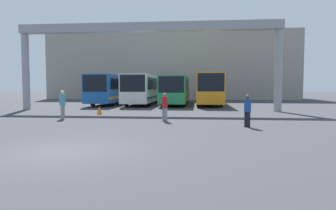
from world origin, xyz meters
TOP-DOWN VIEW (x-y plane):
  - ground_plane at (0.00, 0.00)m, footprint 200.00×200.00m
  - building_backdrop at (0.00, 41.51)m, footprint 38.26×12.00m
  - overhead_gantry at (0.00, 15.58)m, footprint 21.51×0.80m
  - bus_slot_0 at (-5.33, 23.82)m, footprint 2.52×11.32m
  - bus_slot_1 at (-1.78, 23.47)m, footprint 2.60×10.62m
  - bus_slot_2 at (1.78, 23.89)m, footprint 2.57×11.47m
  - bus_slot_3 at (5.33, 24.35)m, footprint 2.62×12.38m
  - pedestrian_near_right at (-4.09, 8.83)m, footprint 0.36×0.36m
  - pedestrian_far_center at (6.58, 6.17)m, footprint 0.33×0.33m
  - pedestrian_near_left at (2.28, 8.18)m, footprint 0.34×0.34m
  - traffic_cone at (-2.81, 11.91)m, footprint 0.41×0.41m

SIDE VIEW (x-z plane):
  - ground_plane at x=0.00m, z-range 0.00..0.00m
  - traffic_cone at x=-2.81m, z-range 0.00..0.58m
  - pedestrian_far_center at x=6.58m, z-range 0.05..1.65m
  - pedestrian_near_left at x=2.28m, z-range 0.05..1.66m
  - pedestrian_near_right at x=-4.09m, z-range 0.05..1.81m
  - bus_slot_2 at x=1.78m, z-range 0.23..3.24m
  - bus_slot_0 at x=-5.33m, z-range 0.24..3.40m
  - bus_slot_1 at x=-1.78m, z-range 0.24..3.41m
  - bus_slot_3 at x=5.33m, z-range 0.25..3.52m
  - building_backdrop at x=0.00m, z-range 0.00..10.24m
  - overhead_gantry at x=0.00m, z-range 2.23..9.36m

